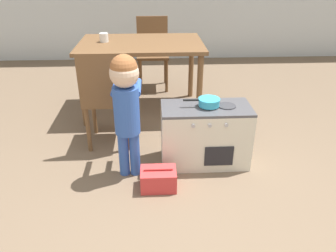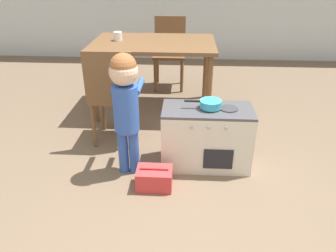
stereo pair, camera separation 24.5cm
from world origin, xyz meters
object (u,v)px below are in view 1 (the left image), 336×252
object	(u,v)px
toy_basket	(158,179)
toy_pot	(209,102)
dining_chair_far	(153,51)
cup_on_table	(104,38)
child_figure	(126,99)
dining_table	(141,51)
play_kitchen	(205,135)
dining_chair_near	(106,97)

from	to	relation	value
toy_basket	toy_pot	bearing A→B (deg)	40.18
dining_chair_far	cup_on_table	world-z (taller)	dining_chair_far
child_figure	dining_table	xyz separation A→B (m)	(0.08, 1.20, 0.02)
dining_table	dining_chair_far	distance (m)	0.77
toy_pot	dining_chair_far	distance (m)	1.85
dining_chair_far	toy_basket	bearing A→B (deg)	90.35
play_kitchen	dining_chair_near	xyz separation A→B (m)	(-0.79, 0.30, 0.22)
toy_basket	dining_chair_near	world-z (taller)	dining_chair_near
cup_on_table	play_kitchen	bearing A→B (deg)	-51.18
play_kitchen	toy_pot	world-z (taller)	toy_pot
play_kitchen	cup_on_table	world-z (taller)	cup_on_table
play_kitchen	toy_pot	bearing A→B (deg)	2.01
toy_pot	child_figure	world-z (taller)	child_figure
child_figure	dining_chair_near	bearing A→B (deg)	114.09
child_figure	dining_chair_far	xyz separation A→B (m)	(0.20, 1.94, -0.16)
dining_chair_far	cup_on_table	bearing A→B (deg)	55.70
toy_pot	dining_table	xyz separation A→B (m)	(-0.52, 1.06, 0.12)
child_figure	dining_table	bearing A→B (deg)	86.18
toy_pot	cup_on_table	distance (m)	1.43
dining_table	cup_on_table	xyz separation A→B (m)	(-0.37, 0.03, 0.13)
play_kitchen	cup_on_table	xyz separation A→B (m)	(-0.88, 1.09, 0.53)
toy_basket	dining_chair_far	bearing A→B (deg)	90.35
toy_pot	dining_table	bearing A→B (deg)	116.30
play_kitchen	child_figure	world-z (taller)	child_figure
toy_basket	dining_chair_near	xyz separation A→B (m)	(-0.41, 0.63, 0.38)
dining_chair_near	cup_on_table	bearing A→B (deg)	96.40
toy_basket	cup_on_table	xyz separation A→B (m)	(-0.50, 1.42, 0.70)
dining_chair_near	child_figure	bearing A→B (deg)	-65.91
play_kitchen	child_figure	xyz separation A→B (m)	(-0.59, -0.14, 0.38)
play_kitchen	cup_on_table	bearing A→B (deg)	128.82
play_kitchen	toy_basket	size ratio (longest dim) A/B	2.69
play_kitchen	toy_basket	distance (m)	0.53
play_kitchen	child_figure	distance (m)	0.72
toy_pot	child_figure	size ratio (longest dim) A/B	0.30
toy_pot	toy_basket	xyz separation A→B (m)	(-0.39, -0.33, -0.45)
toy_pot	child_figure	distance (m)	0.63
cup_on_table	child_figure	bearing A→B (deg)	-76.88
child_figure	dining_table	distance (m)	1.21
toy_basket	dining_chair_far	xyz separation A→B (m)	(-0.01, 2.14, 0.38)
toy_basket	dining_chair_far	world-z (taller)	dining_chair_far
dining_table	toy_pot	bearing A→B (deg)	-63.70
dining_chair_near	dining_chair_far	world-z (taller)	same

